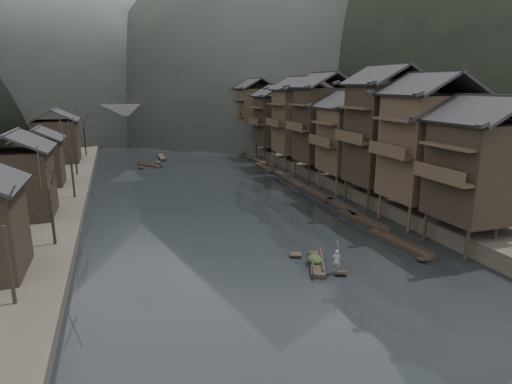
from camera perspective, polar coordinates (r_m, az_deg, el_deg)
name	(u,v)px	position (r m, az deg, el deg)	size (l,w,h in m)	color
water	(253,237)	(39.17, -0.39, -5.98)	(300.00, 300.00, 0.00)	black
right_bank	(358,149)	(89.00, 13.43, 5.66)	(40.00, 200.00, 1.80)	#2D2823
stilt_houses	(328,117)	(61.61, 9.60, 9.83)	(9.00, 67.60, 15.82)	black
left_houses	(34,153)	(56.48, -27.51, 4.60)	(8.10, 53.20, 8.73)	black
bare_trees	(64,145)	(54.47, -24.22, 5.73)	(3.91, 60.30, 7.82)	black
moored_sampans	(281,175)	(64.55, 3.31, 2.27)	(3.12, 68.40, 0.47)	black
midriver_boats	(168,154)	(85.82, -11.62, 4.98)	(14.27, 29.81, 0.45)	black
stone_bridge	(163,120)	(107.94, -12.28, 9.41)	(40.00, 6.00, 9.00)	#4C4C4F
hero_sampan	(317,263)	(33.44, 8.16, -9.40)	(2.82, 5.03, 0.44)	black
cargo_heap	(315,255)	(33.36, 7.89, -8.38)	(1.12, 1.47, 0.67)	black
boatman	(337,257)	(32.01, 10.69, -8.57)	(0.60, 0.39, 1.64)	slate
bamboo_pole	(341,224)	(31.22, 11.22, -4.19)	(0.06, 0.06, 4.40)	#8C7A51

